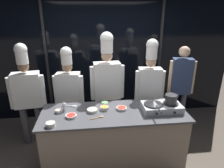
{
  "coord_description": "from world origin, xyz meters",
  "views": [
    {
      "loc": [
        -0.32,
        -2.59,
        2.35
      ],
      "look_at": [
        0.0,
        0.25,
        1.27
      ],
      "focal_mm": 32.0,
      "sensor_mm": 36.0,
      "label": 1
    }
  ],
  "objects_px": {
    "stock_pot": "(171,99)",
    "chef_sous": "(69,89)",
    "prep_bowl_bean_sprouts": "(92,110)",
    "prep_bowl_chili_flakes": "(122,108)",
    "squeeze_bottle_clear": "(64,107)",
    "prep_bowl_chicken": "(51,124)",
    "chef_head": "(27,91)",
    "frying_pan": "(154,103)",
    "chef_line": "(107,81)",
    "portable_stove": "(162,107)",
    "serving_spoon_solid": "(72,106)",
    "person_guest": "(181,81)",
    "prep_bowl_carrots": "(104,108)",
    "serving_spoon_slotted": "(100,117)",
    "prep_bowl_shrimp": "(59,111)",
    "chef_pastry": "(150,83)",
    "prep_bowl_scallions": "(105,104)",
    "prep_bowl_bell_pepper": "(71,116)"
  },
  "relations": [
    {
      "from": "prep_bowl_chicken",
      "to": "chef_pastry",
      "type": "height_order",
      "value": "chef_pastry"
    },
    {
      "from": "frying_pan",
      "to": "prep_bowl_shrimp",
      "type": "relative_size",
      "value": 5.06
    },
    {
      "from": "stock_pot",
      "to": "chef_pastry",
      "type": "distance_m",
      "value": 0.73
    },
    {
      "from": "chef_line",
      "to": "portable_stove",
      "type": "bearing_deg",
      "value": 129.16
    },
    {
      "from": "squeeze_bottle_clear",
      "to": "prep_bowl_scallions",
      "type": "height_order",
      "value": "squeeze_bottle_clear"
    },
    {
      "from": "prep_bowl_shrimp",
      "to": "chef_line",
      "type": "height_order",
      "value": "chef_line"
    },
    {
      "from": "person_guest",
      "to": "portable_stove",
      "type": "bearing_deg",
      "value": 61.96
    },
    {
      "from": "squeeze_bottle_clear",
      "to": "prep_bowl_bean_sprouts",
      "type": "bearing_deg",
      "value": -8.4
    },
    {
      "from": "serving_spoon_solid",
      "to": "chef_pastry",
      "type": "relative_size",
      "value": 0.13
    },
    {
      "from": "chef_head",
      "to": "stock_pot",
      "type": "bearing_deg",
      "value": 154.51
    },
    {
      "from": "chef_pastry",
      "to": "serving_spoon_solid",
      "type": "bearing_deg",
      "value": 23.23
    },
    {
      "from": "prep_bowl_shrimp",
      "to": "prep_bowl_bean_sprouts",
      "type": "height_order",
      "value": "prep_bowl_shrimp"
    },
    {
      "from": "serving_spoon_slotted",
      "to": "chef_head",
      "type": "bearing_deg",
      "value": 144.84
    },
    {
      "from": "prep_bowl_bell_pepper",
      "to": "chef_sous",
      "type": "relative_size",
      "value": 0.09
    },
    {
      "from": "portable_stove",
      "to": "person_guest",
      "type": "bearing_deg",
      "value": 51.1
    },
    {
      "from": "chef_head",
      "to": "chef_line",
      "type": "height_order",
      "value": "chef_line"
    },
    {
      "from": "frying_pan",
      "to": "prep_bowl_scallions",
      "type": "height_order",
      "value": "frying_pan"
    },
    {
      "from": "prep_bowl_shrimp",
      "to": "serving_spoon_solid",
      "type": "bearing_deg",
      "value": 44.84
    },
    {
      "from": "prep_bowl_carrots",
      "to": "squeeze_bottle_clear",
      "type": "bearing_deg",
      "value": 178.04
    },
    {
      "from": "prep_bowl_scallions",
      "to": "serving_spoon_solid",
      "type": "bearing_deg",
      "value": 177.41
    },
    {
      "from": "chef_head",
      "to": "frying_pan",
      "type": "bearing_deg",
      "value": 152.18
    },
    {
      "from": "prep_bowl_shrimp",
      "to": "chef_sous",
      "type": "distance_m",
      "value": 0.68
    },
    {
      "from": "prep_bowl_carrots",
      "to": "chef_line",
      "type": "relative_size",
      "value": 0.06
    },
    {
      "from": "prep_bowl_bell_pepper",
      "to": "chef_pastry",
      "type": "xyz_separation_m",
      "value": [
        1.35,
        0.76,
        0.15
      ]
    },
    {
      "from": "frying_pan",
      "to": "chef_sous",
      "type": "bearing_deg",
      "value": 148.48
    },
    {
      "from": "squeeze_bottle_clear",
      "to": "chef_sous",
      "type": "bearing_deg",
      "value": 88.35
    },
    {
      "from": "serving_spoon_slotted",
      "to": "serving_spoon_solid",
      "type": "height_order",
      "value": "same"
    },
    {
      "from": "prep_bowl_scallions",
      "to": "prep_bowl_bell_pepper",
      "type": "distance_m",
      "value": 0.59
    },
    {
      "from": "serving_spoon_solid",
      "to": "prep_bowl_shrimp",
      "type": "bearing_deg",
      "value": -135.16
    },
    {
      "from": "chef_sous",
      "to": "chef_pastry",
      "type": "distance_m",
      "value": 1.45
    },
    {
      "from": "stock_pot",
      "to": "squeeze_bottle_clear",
      "type": "xyz_separation_m",
      "value": [
        -1.57,
        0.15,
        -0.12
      ]
    },
    {
      "from": "squeeze_bottle_clear",
      "to": "prep_bowl_chicken",
      "type": "distance_m",
      "value": 0.42
    },
    {
      "from": "prep_bowl_carrots",
      "to": "serving_spoon_solid",
      "type": "xyz_separation_m",
      "value": [
        -0.5,
        0.17,
        -0.02
      ]
    },
    {
      "from": "stock_pot",
      "to": "chef_sous",
      "type": "bearing_deg",
      "value": 153.12
    },
    {
      "from": "prep_bowl_bell_pepper",
      "to": "prep_bowl_bean_sprouts",
      "type": "xyz_separation_m",
      "value": [
        0.3,
        0.13,
        0.0
      ]
    },
    {
      "from": "serving_spoon_slotted",
      "to": "chef_line",
      "type": "bearing_deg",
      "value": 77.96
    },
    {
      "from": "prep_bowl_chicken",
      "to": "person_guest",
      "type": "height_order",
      "value": "person_guest"
    },
    {
      "from": "prep_bowl_scallions",
      "to": "serving_spoon_solid",
      "type": "height_order",
      "value": "prep_bowl_scallions"
    },
    {
      "from": "prep_bowl_chili_flakes",
      "to": "serving_spoon_slotted",
      "type": "distance_m",
      "value": 0.4
    },
    {
      "from": "prep_bowl_chili_flakes",
      "to": "serving_spoon_slotted",
      "type": "xyz_separation_m",
      "value": [
        -0.35,
        -0.2,
        -0.01
      ]
    },
    {
      "from": "prep_bowl_chili_flakes",
      "to": "person_guest",
      "type": "height_order",
      "value": "person_guest"
    },
    {
      "from": "prep_bowl_carrots",
      "to": "prep_bowl_bell_pepper",
      "type": "bearing_deg",
      "value": -160.93
    },
    {
      "from": "serving_spoon_slotted",
      "to": "prep_bowl_shrimp",
      "type": "bearing_deg",
      "value": 160.33
    },
    {
      "from": "portable_stove",
      "to": "serving_spoon_solid",
      "type": "distance_m",
      "value": 1.37
    },
    {
      "from": "chef_sous",
      "to": "chef_pastry",
      "type": "xyz_separation_m",
      "value": [
        1.45,
        -0.06,
        0.07
      ]
    },
    {
      "from": "prep_bowl_bean_sprouts",
      "to": "prep_bowl_chili_flakes",
      "type": "bearing_deg",
      "value": 2.42
    },
    {
      "from": "chef_head",
      "to": "serving_spoon_slotted",
      "type": "bearing_deg",
      "value": 137.68
    },
    {
      "from": "squeeze_bottle_clear",
      "to": "prep_bowl_chili_flakes",
      "type": "xyz_separation_m",
      "value": [
        0.86,
        -0.04,
        -0.06
      ]
    },
    {
      "from": "squeeze_bottle_clear",
      "to": "chef_line",
      "type": "xyz_separation_m",
      "value": [
        0.7,
        0.64,
        0.15
      ]
    },
    {
      "from": "portable_stove",
      "to": "person_guest",
      "type": "height_order",
      "value": "person_guest"
    }
  ]
}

